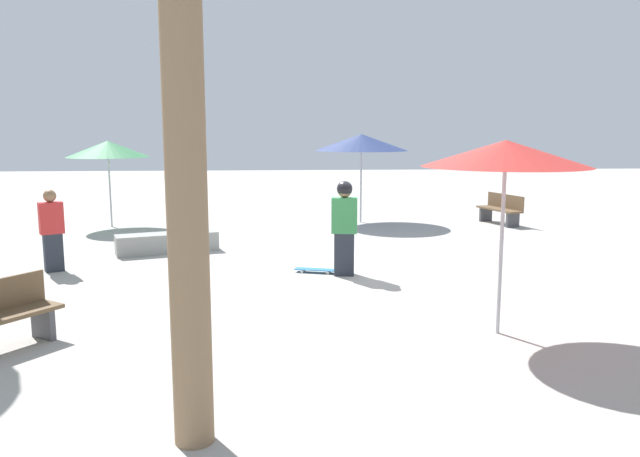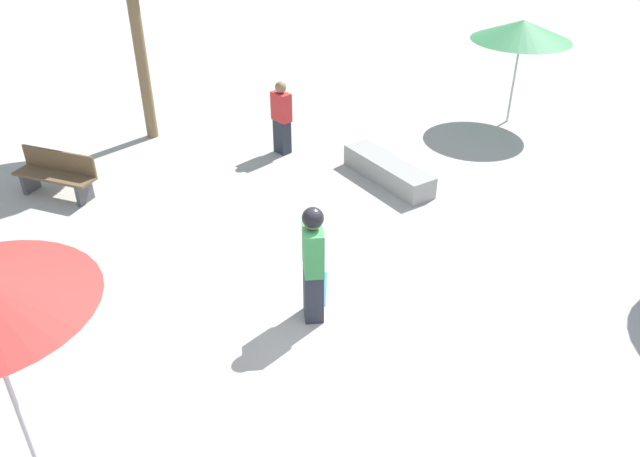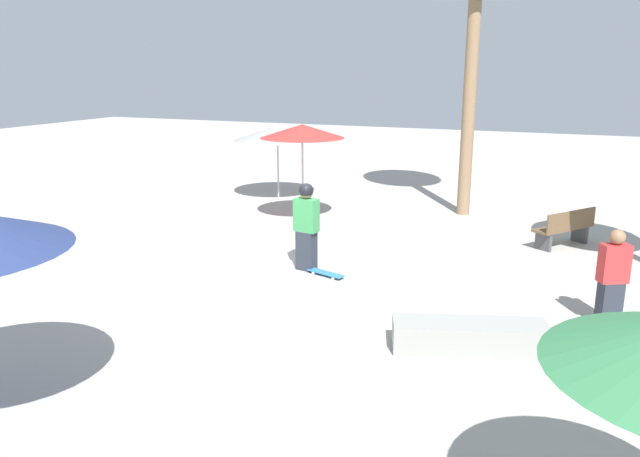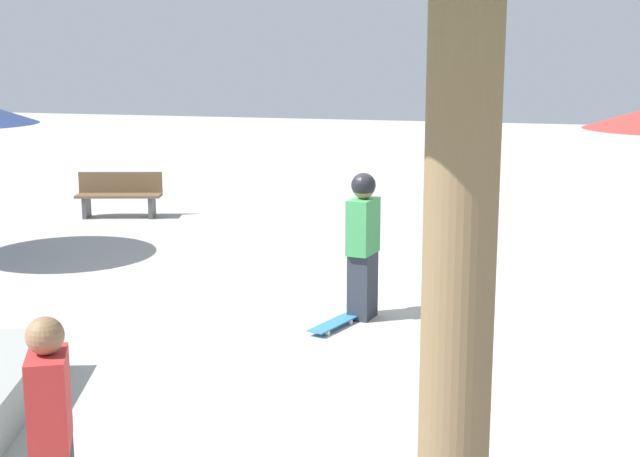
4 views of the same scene
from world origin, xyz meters
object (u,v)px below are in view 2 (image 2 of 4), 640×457
skateboard (320,289)px  concrete_ledge (388,171)px  skater_main (313,261)px  bench_near (57,175)px  shade_umbrella_green (522,30)px  bystander_watching (282,118)px

skateboard → concrete_ledge: 3.82m
skater_main → bench_near: (-3.72, 4.66, -0.51)m
skateboard → skater_main: bearing=173.1°
skater_main → concrete_ledge: 4.43m
bench_near → shade_umbrella_green: size_ratio=0.66×
shade_umbrella_green → bystander_watching: bearing=-176.7°
skater_main → skateboard: bearing=-15.1°
concrete_ledge → bystander_watching: (-1.71, 1.84, 0.56)m
bench_near → bystander_watching: size_ratio=1.00×
shade_umbrella_green → bystander_watching: shade_umbrella_green is taller
bystander_watching → skater_main: bearing=-35.2°
skateboard → bench_near: bearing=60.6°
bench_near → bystander_watching: bystander_watching is taller
skateboard → bystander_watching: 5.03m
shade_umbrella_green → bystander_watching: (-5.55, -0.32, -1.36)m
skateboard → shade_umbrella_green: shade_umbrella_green is taller
skater_main → concrete_ledge: skater_main is taller
bystander_watching → concrete_ledge: bearing=15.3°
skateboard → concrete_ledge: bearing=-18.3°
skateboard → concrete_ledge: concrete_ledge is taller
skater_main → skateboard: 1.04m
skater_main → bystander_watching: skater_main is taller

